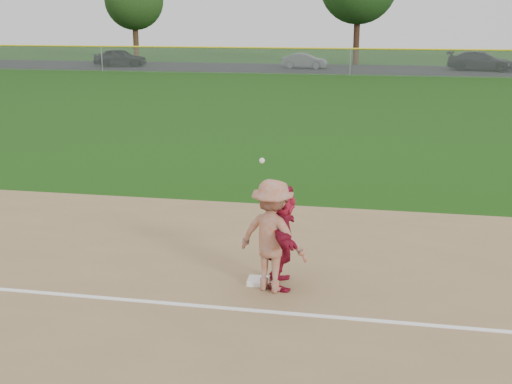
% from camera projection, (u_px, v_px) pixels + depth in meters
% --- Properties ---
extents(ground, '(160.00, 160.00, 0.00)m').
position_uv_depth(ground, '(240.00, 289.00, 10.84)').
color(ground, '#163F0C').
rests_on(ground, ground).
extents(foul_line, '(60.00, 0.10, 0.01)m').
position_uv_depth(foul_line, '(229.00, 308.00, 10.08)').
color(foul_line, white).
rests_on(foul_line, infield_dirt).
extents(parking_asphalt, '(120.00, 10.00, 0.01)m').
position_uv_depth(parking_asphalt, '(353.00, 69.00, 54.40)').
color(parking_asphalt, black).
rests_on(parking_asphalt, ground).
extents(first_base, '(0.37, 0.37, 0.08)m').
position_uv_depth(first_base, '(258.00, 281.00, 11.03)').
color(first_base, white).
rests_on(first_base, infield_dirt).
extents(base_runner, '(0.80, 1.73, 1.79)m').
position_uv_depth(base_runner, '(280.00, 235.00, 10.74)').
color(base_runner, maroon).
rests_on(base_runner, infield_dirt).
extents(car_left, '(4.78, 2.40, 1.56)m').
position_uv_depth(car_left, '(120.00, 57.00, 56.97)').
color(car_left, black).
rests_on(car_left, parking_asphalt).
extents(car_mid, '(3.92, 1.56, 1.27)m').
position_uv_depth(car_mid, '(305.00, 61.00, 54.80)').
color(car_mid, '#525459').
rests_on(car_mid, parking_asphalt).
extents(car_right, '(5.75, 3.45, 1.56)m').
position_uv_depth(car_right, '(481.00, 61.00, 52.55)').
color(car_right, black).
rests_on(car_right, parking_asphalt).
extents(first_base_play, '(1.40, 1.09, 2.25)m').
position_uv_depth(first_base_play, '(272.00, 236.00, 10.54)').
color(first_base_play, gray).
rests_on(first_base_play, infield_dirt).
extents(outfield_fence, '(110.00, 0.12, 110.00)m').
position_uv_depth(outfield_fence, '(351.00, 49.00, 48.20)').
color(outfield_fence, '#999EA0').
rests_on(outfield_fence, ground).
extents(tree_1, '(5.80, 5.80, 8.75)m').
position_uv_depth(tree_1, '(134.00, 0.00, 63.40)').
color(tree_1, '#392615').
rests_on(tree_1, ground).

